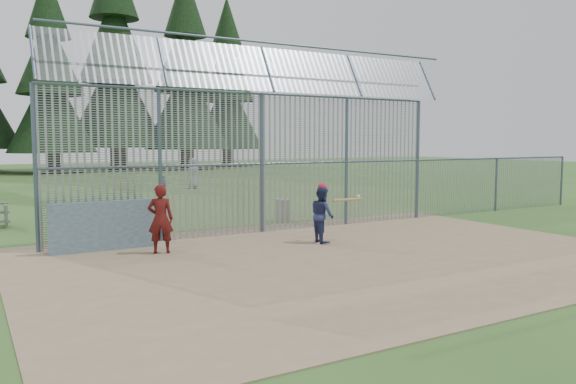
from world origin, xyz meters
TOP-DOWN VIEW (x-y plane):
  - ground at (0.00, 0.00)m, footprint 120.00×120.00m
  - dirt_infield at (0.00, -0.50)m, footprint 14.00×10.00m
  - dugout_wall at (-4.60, 2.90)m, footprint 2.50×0.12m
  - batter at (0.56, 1.20)m, footprint 0.64×0.78m
  - onlooker at (-3.51, 1.92)m, footprint 0.69×0.57m
  - bg_kid_standing at (3.65, 18.89)m, footprint 0.99×0.93m
  - bg_kid_seated at (1.46, 17.26)m, footprint 0.53×0.26m
  - batting_gear at (0.76, 1.16)m, footprint 1.24×0.32m
  - trash_can at (1.64, 5.15)m, footprint 0.56×0.56m
  - backstop_fence at (1.81, 3.43)m, footprint 20.09×0.81m
  - conifer_row at (1.93, 41.51)m, footprint 38.48×12.26m

SIDE VIEW (x-z plane):
  - ground at x=0.00m, z-range 0.00..0.00m
  - dirt_infield at x=0.00m, z-range 0.00..0.02m
  - trash_can at x=1.64m, z-range -0.03..0.79m
  - bg_kid_seated at x=1.46m, z-range 0.00..0.88m
  - dugout_wall at x=-4.60m, z-range 0.02..1.22m
  - batter at x=0.56m, z-range 0.02..1.48m
  - onlooker at x=-3.51m, z-range 0.02..1.64m
  - bg_kid_standing at x=3.65m, z-range 0.00..1.69m
  - batting_gear at x=0.76m, z-range 1.11..1.61m
  - backstop_fence at x=1.81m, z-range -0.29..5.01m
  - conifer_row at x=1.93m, z-range 0.73..20.93m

